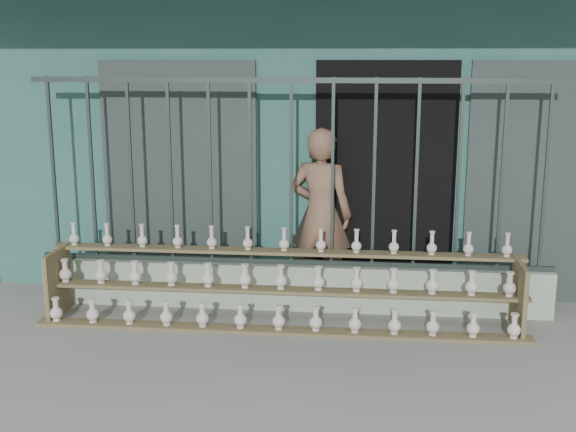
# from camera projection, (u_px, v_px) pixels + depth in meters

# --- Properties ---
(ground) EXTENTS (60.00, 60.00, 0.00)m
(ground) POSITION_uv_depth(u_px,v_px,m) (276.00, 362.00, 5.88)
(ground) COLOR slate
(workshop_building) EXTENTS (7.40, 6.60, 3.21)m
(workshop_building) POSITION_uv_depth(u_px,v_px,m) (313.00, 118.00, 9.63)
(workshop_building) COLOR #29564F
(workshop_building) RESTS_ON ground
(parapet_wall) EXTENTS (5.00, 0.20, 0.45)m
(parapet_wall) POSITION_uv_depth(u_px,v_px,m) (291.00, 286.00, 7.09)
(parapet_wall) COLOR #97AB92
(parapet_wall) RESTS_ON ground
(security_fence) EXTENTS (5.00, 0.04, 1.80)m
(security_fence) POSITION_uv_depth(u_px,v_px,m) (291.00, 173.00, 6.85)
(security_fence) COLOR #283330
(security_fence) RESTS_ON parapet_wall
(shelf_rack) EXTENTS (4.50, 0.68, 0.85)m
(shelf_rack) POSITION_uv_depth(u_px,v_px,m) (281.00, 286.00, 6.66)
(shelf_rack) COLOR brown
(shelf_rack) RESTS_ON ground
(elderly_woman) EXTENTS (0.73, 0.58, 1.76)m
(elderly_woman) POSITION_uv_depth(u_px,v_px,m) (321.00, 214.00, 7.26)
(elderly_woman) COLOR brown
(elderly_woman) RESTS_ON ground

